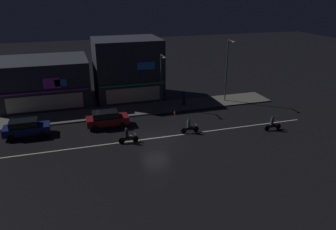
{
  "coord_description": "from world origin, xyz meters",
  "views": [
    {
      "loc": [
        -7.39,
        -27.88,
        13.39
      ],
      "look_at": [
        1.94,
        2.16,
        1.38
      ],
      "focal_mm": 35.09,
      "sensor_mm": 36.0,
      "label": 1
    }
  ],
  "objects_px": {
    "streetlamp_mid": "(228,66)",
    "motorcycle_opposite_lane": "(273,124)",
    "motorcycle_following": "(189,127)",
    "traffic_cone": "(175,112)",
    "pedestrian_on_sidewalk": "(184,98)",
    "motorcycle_lead": "(128,137)",
    "parked_car_trailing": "(26,128)",
    "parked_car_near_kerb": "(107,119)",
    "streetlamp_west": "(162,76)"
  },
  "relations": [
    {
      "from": "motorcycle_following",
      "to": "streetlamp_mid",
      "type": "bearing_deg",
      "value": 52.85
    },
    {
      "from": "traffic_cone",
      "to": "pedestrian_on_sidewalk",
      "type": "bearing_deg",
      "value": 51.52
    },
    {
      "from": "streetlamp_west",
      "to": "motorcycle_following",
      "type": "bearing_deg",
      "value": -85.68
    },
    {
      "from": "parked_car_trailing",
      "to": "traffic_cone",
      "type": "height_order",
      "value": "parked_car_trailing"
    },
    {
      "from": "streetlamp_mid",
      "to": "motorcycle_opposite_lane",
      "type": "bearing_deg",
      "value": -87.23
    },
    {
      "from": "traffic_cone",
      "to": "streetlamp_mid",
      "type": "bearing_deg",
      "value": 18.11
    },
    {
      "from": "motorcycle_opposite_lane",
      "to": "traffic_cone",
      "type": "relative_size",
      "value": 3.45
    },
    {
      "from": "parked_car_near_kerb",
      "to": "traffic_cone",
      "type": "bearing_deg",
      "value": -171.37
    },
    {
      "from": "pedestrian_on_sidewalk",
      "to": "motorcycle_opposite_lane",
      "type": "bearing_deg",
      "value": -170.08
    },
    {
      "from": "motorcycle_lead",
      "to": "motorcycle_opposite_lane",
      "type": "distance_m",
      "value": 14.69
    },
    {
      "from": "parked_car_near_kerb",
      "to": "streetlamp_west",
      "type": "bearing_deg",
      "value": -152.15
    },
    {
      "from": "streetlamp_mid",
      "to": "parked_car_near_kerb",
      "type": "bearing_deg",
      "value": -166.6
    },
    {
      "from": "streetlamp_mid",
      "to": "streetlamp_west",
      "type": "bearing_deg",
      "value": 179.77
    },
    {
      "from": "streetlamp_west",
      "to": "motorcycle_lead",
      "type": "relative_size",
      "value": 3.36
    },
    {
      "from": "pedestrian_on_sidewalk",
      "to": "motorcycle_lead",
      "type": "relative_size",
      "value": 0.96
    },
    {
      "from": "parked_car_near_kerb",
      "to": "motorcycle_opposite_lane",
      "type": "xyz_separation_m",
      "value": [
        15.96,
        -5.93,
        -0.24
      ]
    },
    {
      "from": "pedestrian_on_sidewalk",
      "to": "motorcycle_opposite_lane",
      "type": "relative_size",
      "value": 0.96
    },
    {
      "from": "streetlamp_mid",
      "to": "parked_car_near_kerb",
      "type": "height_order",
      "value": "streetlamp_mid"
    },
    {
      "from": "parked_car_trailing",
      "to": "motorcycle_opposite_lane",
      "type": "bearing_deg",
      "value": 166.17
    },
    {
      "from": "parked_car_near_kerb",
      "to": "motorcycle_opposite_lane",
      "type": "bearing_deg",
      "value": 159.63
    },
    {
      "from": "motorcycle_following",
      "to": "traffic_cone",
      "type": "height_order",
      "value": "motorcycle_following"
    },
    {
      "from": "motorcycle_following",
      "to": "traffic_cone",
      "type": "relative_size",
      "value": 3.45
    },
    {
      "from": "streetlamp_west",
      "to": "parked_car_trailing",
      "type": "bearing_deg",
      "value": -165.68
    },
    {
      "from": "parked_car_trailing",
      "to": "motorcycle_lead",
      "type": "height_order",
      "value": "parked_car_trailing"
    },
    {
      "from": "streetlamp_mid",
      "to": "motorcycle_opposite_lane",
      "type": "xyz_separation_m",
      "value": [
        0.47,
        -9.62,
        -4.03
      ]
    },
    {
      "from": "parked_car_trailing",
      "to": "traffic_cone",
      "type": "relative_size",
      "value": 7.82
    },
    {
      "from": "parked_car_near_kerb",
      "to": "motorcycle_lead",
      "type": "xyz_separation_m",
      "value": [
        1.34,
        -4.52,
        -0.24
      ]
    },
    {
      "from": "pedestrian_on_sidewalk",
      "to": "streetlamp_west",
      "type": "bearing_deg",
      "value": 68.33
    },
    {
      "from": "motorcycle_following",
      "to": "motorcycle_opposite_lane",
      "type": "xyz_separation_m",
      "value": [
        8.32,
        -1.87,
        0.0
      ]
    },
    {
      "from": "streetlamp_mid",
      "to": "motorcycle_following",
      "type": "relative_size",
      "value": 4.08
    },
    {
      "from": "motorcycle_lead",
      "to": "motorcycle_following",
      "type": "height_order",
      "value": "same"
    },
    {
      "from": "parked_car_trailing",
      "to": "parked_car_near_kerb",
      "type": "bearing_deg",
      "value": -179.47
    },
    {
      "from": "streetlamp_mid",
      "to": "motorcycle_lead",
      "type": "distance_m",
      "value": 16.86
    },
    {
      "from": "streetlamp_mid",
      "to": "traffic_cone",
      "type": "relative_size",
      "value": 14.08
    },
    {
      "from": "traffic_cone",
      "to": "parked_car_near_kerb",
      "type": "bearing_deg",
      "value": -171.37
    },
    {
      "from": "parked_car_trailing",
      "to": "motorcycle_opposite_lane",
      "type": "distance_m",
      "value": 24.5
    },
    {
      "from": "streetlamp_west",
      "to": "pedestrian_on_sidewalk",
      "type": "xyz_separation_m",
      "value": [
        2.83,
        0.03,
        -2.98
      ]
    },
    {
      "from": "streetlamp_mid",
      "to": "traffic_cone",
      "type": "bearing_deg",
      "value": -161.89
    },
    {
      "from": "parked_car_trailing",
      "to": "motorcycle_opposite_lane",
      "type": "xyz_separation_m",
      "value": [
        23.79,
        -5.86,
        -0.24
      ]
    },
    {
      "from": "traffic_cone",
      "to": "motorcycle_lead",
      "type": "bearing_deg",
      "value": -138.74
    },
    {
      "from": "parked_car_near_kerb",
      "to": "traffic_cone",
      "type": "relative_size",
      "value": 7.82
    },
    {
      "from": "motorcycle_lead",
      "to": "traffic_cone",
      "type": "xyz_separation_m",
      "value": [
        6.51,
        5.71,
        -0.36
      ]
    },
    {
      "from": "parked_car_trailing",
      "to": "motorcycle_opposite_lane",
      "type": "relative_size",
      "value": 2.26
    },
    {
      "from": "parked_car_near_kerb",
      "to": "motorcycle_lead",
      "type": "relative_size",
      "value": 2.26
    },
    {
      "from": "streetlamp_west",
      "to": "traffic_cone",
      "type": "bearing_deg",
      "value": -72.54
    },
    {
      "from": "streetlamp_west",
      "to": "motorcycle_following",
      "type": "distance_m",
      "value": 8.49
    },
    {
      "from": "parked_car_trailing",
      "to": "motorcycle_lead",
      "type": "xyz_separation_m",
      "value": [
        9.17,
        -4.45,
        -0.24
      ]
    },
    {
      "from": "motorcycle_lead",
      "to": "motorcycle_following",
      "type": "relative_size",
      "value": 1.0
    },
    {
      "from": "motorcycle_following",
      "to": "traffic_cone",
      "type": "bearing_deg",
      "value": 95.96
    },
    {
      "from": "parked_car_trailing",
      "to": "motorcycle_following",
      "type": "relative_size",
      "value": 2.26
    }
  ]
}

